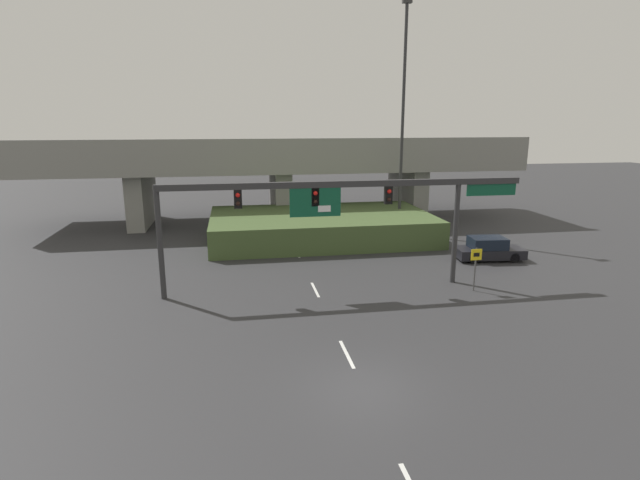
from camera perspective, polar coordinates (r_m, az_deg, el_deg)
The scene contains 8 objects.
ground_plane at distance 17.93m, azimuth 4.89°, elevation -16.31°, with size 160.00×160.00×0.00m, color #2D2D30.
lane_markings at distance 30.61m, azimuth -1.72°, elevation -3.35°, with size 0.14×40.85×0.01m.
signal_gantry at distance 26.01m, azimuth 2.15°, elevation 4.56°, with size 19.29×0.44×5.84m.
speed_limit_sign at distance 27.62m, azimuth 17.36°, elevation -2.54°, with size 0.60×0.11×2.37m.
highway_light_pole_near at distance 40.13m, azimuth 9.44°, elevation 13.70°, with size 0.70×0.36×17.47m.
overpass_bridge at distance 45.13m, azimuth -4.63°, elevation 8.69°, with size 42.45×9.37×7.46m.
grass_embankment at distance 38.15m, azimuth 0.10°, elevation 1.57°, with size 16.54×9.88×1.95m.
parked_sedan_near_right at distance 34.31m, azimuth 18.72°, elevation -1.02°, with size 4.48×2.27×1.50m.
Camera 1 is at (-4.08, -15.00, 8.93)m, focal length 28.00 mm.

